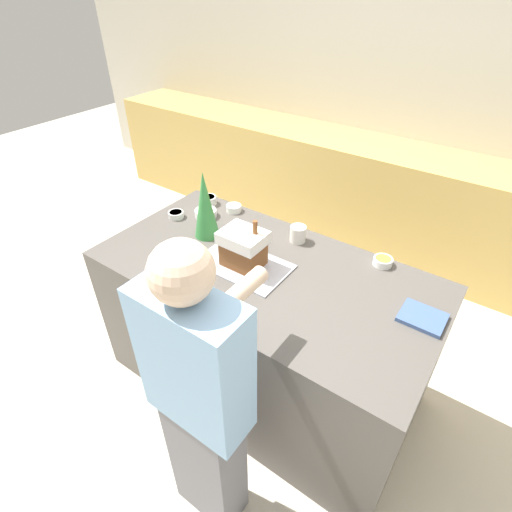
# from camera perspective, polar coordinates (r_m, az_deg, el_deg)

# --- Properties ---
(ground_plane) EXTENTS (12.00, 12.00, 0.00)m
(ground_plane) POSITION_cam_1_polar(r_m,az_deg,el_deg) (2.72, 0.98, -16.98)
(ground_plane) COLOR beige
(wall_back) EXTENTS (8.00, 0.05, 2.60)m
(wall_back) POSITION_cam_1_polar(r_m,az_deg,el_deg) (3.77, 21.88, 20.32)
(wall_back) COLOR beige
(wall_back) RESTS_ON ground_plane
(back_cabinet_block) EXTENTS (6.00, 0.60, 0.96)m
(back_cabinet_block) POSITION_cam_1_polar(r_m,az_deg,el_deg) (3.76, 17.63, 7.49)
(back_cabinet_block) COLOR tan
(back_cabinet_block) RESTS_ON ground_plane
(kitchen_island) EXTENTS (1.80, 0.93, 0.90)m
(kitchen_island) POSITION_cam_1_polar(r_m,az_deg,el_deg) (2.38, 1.09, -10.45)
(kitchen_island) COLOR #514C47
(kitchen_island) RESTS_ON ground_plane
(baking_tray) EXTENTS (0.48, 0.30, 0.01)m
(baking_tray) POSITION_cam_1_polar(r_m,az_deg,el_deg) (2.10, -1.78, -1.19)
(baking_tray) COLOR #B2B2BC
(baking_tray) RESTS_ON kitchen_island
(gingerbread_house) EXTENTS (0.22, 0.18, 0.27)m
(gingerbread_house) POSITION_cam_1_polar(r_m,az_deg,el_deg) (2.04, -1.83, 1.22)
(gingerbread_house) COLOR brown
(gingerbread_house) RESTS_ON baking_tray
(decorative_tree) EXTENTS (0.14, 0.14, 0.40)m
(decorative_tree) POSITION_cam_1_polar(r_m,az_deg,el_deg) (2.25, -7.30, 7.24)
(decorative_tree) COLOR #33843D
(decorative_tree) RESTS_ON kitchen_island
(candy_bowl_far_left) EXTENTS (0.10, 0.10, 0.04)m
(candy_bowl_far_left) POSITION_cam_1_polar(r_m,az_deg,el_deg) (2.19, 17.66, -0.71)
(candy_bowl_far_left) COLOR white
(candy_bowl_far_left) RESTS_ON kitchen_island
(candy_bowl_behind_tray) EXTENTS (0.10, 0.10, 0.04)m
(candy_bowl_behind_tray) POSITION_cam_1_polar(r_m,az_deg,el_deg) (2.55, -11.37, 5.86)
(candy_bowl_behind_tray) COLOR silver
(candy_bowl_behind_tray) RESTS_ON kitchen_island
(candy_bowl_near_tray_right) EXTENTS (0.13, 0.13, 0.05)m
(candy_bowl_near_tray_right) POSITION_cam_1_polar(r_m,az_deg,el_deg) (2.52, -7.20, 6.14)
(candy_bowl_near_tray_right) COLOR white
(candy_bowl_near_tray_right) RESTS_ON kitchen_island
(candy_bowl_far_right) EXTENTS (0.10, 0.10, 0.05)m
(candy_bowl_far_right) POSITION_cam_1_polar(r_m,az_deg,el_deg) (2.66, -6.80, 7.97)
(candy_bowl_far_right) COLOR silver
(candy_bowl_far_right) RESTS_ON kitchen_island
(candy_bowl_near_tray_left) EXTENTS (0.10, 0.10, 0.04)m
(candy_bowl_near_tray_left) POSITION_cam_1_polar(r_m,az_deg,el_deg) (2.57, -3.19, 6.88)
(candy_bowl_near_tray_left) COLOR white
(candy_bowl_near_tray_left) RESTS_ON kitchen_island
(cookbook) EXTENTS (0.19, 0.16, 0.02)m
(cookbook) POSITION_cam_1_polar(r_m,az_deg,el_deg) (1.94, 22.68, -8.10)
(cookbook) COLOR #3F598C
(cookbook) RESTS_ON kitchen_island
(mug) EXTENTS (0.09, 0.09, 0.09)m
(mug) POSITION_cam_1_polar(r_m,az_deg,el_deg) (2.27, 6.01, 3.17)
(mug) COLOR white
(mug) RESTS_ON kitchen_island
(person) EXTENTS (0.41, 0.51, 1.56)m
(person) POSITION_cam_1_polar(r_m,az_deg,el_deg) (1.66, -7.91, -20.17)
(person) COLOR slate
(person) RESTS_ON ground_plane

